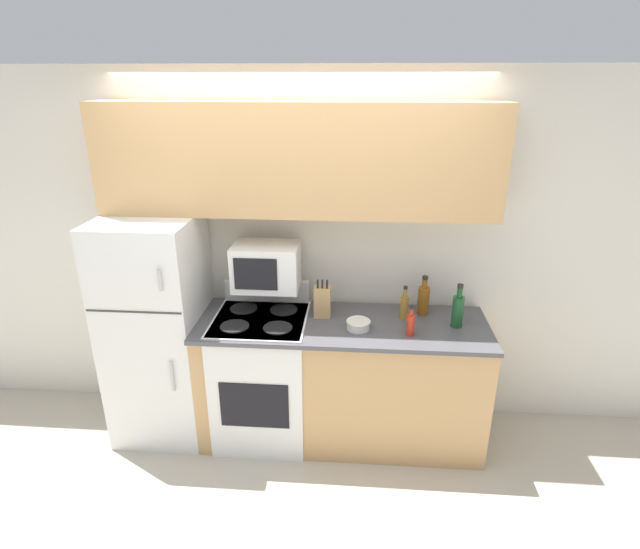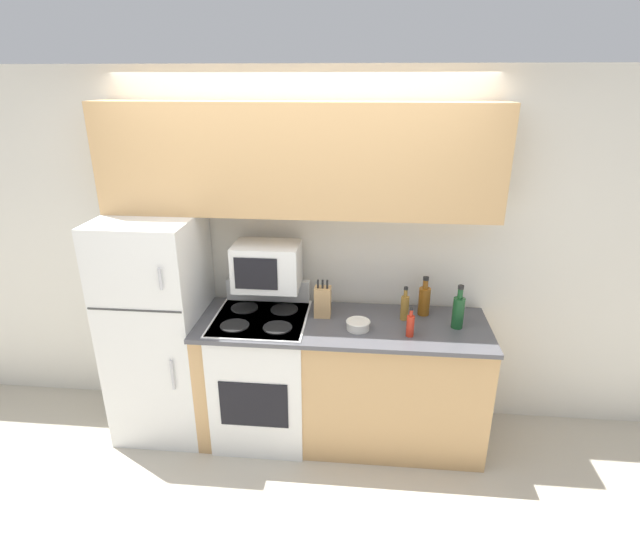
{
  "view_description": "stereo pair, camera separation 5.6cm",
  "coord_description": "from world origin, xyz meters",
  "px_view_note": "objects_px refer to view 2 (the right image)",
  "views": [
    {
      "loc": [
        0.4,
        -2.72,
        2.46
      ],
      "look_at": [
        0.17,
        0.28,
        1.28
      ],
      "focal_mm": 28.0,
      "sensor_mm": 36.0,
      "label": 1
    },
    {
      "loc": [
        0.46,
        -2.71,
        2.46
      ],
      "look_at": [
        0.17,
        0.28,
        1.28
      ],
      "focal_mm": 28.0,
      "sensor_mm": 36.0,
      "label": 2
    }
  ],
  "objects_px": {
    "microwave": "(267,266)",
    "bowl": "(358,325)",
    "knife_block": "(323,302)",
    "bottle_wine_green": "(458,311)",
    "refrigerator": "(160,328)",
    "bottle_hot_sauce": "(410,325)",
    "stove": "(263,374)",
    "bottle_vinegar": "(405,307)",
    "bottle_whiskey": "(424,300)"
  },
  "relations": [
    {
      "from": "stove",
      "to": "bottle_hot_sauce",
      "type": "height_order",
      "value": "bottle_hot_sauce"
    },
    {
      "from": "knife_block",
      "to": "bottle_wine_green",
      "type": "relative_size",
      "value": 0.91
    },
    {
      "from": "knife_block",
      "to": "bottle_whiskey",
      "type": "height_order",
      "value": "bottle_whiskey"
    },
    {
      "from": "knife_block",
      "to": "bottle_wine_green",
      "type": "bearing_deg",
      "value": -5.36
    },
    {
      "from": "microwave",
      "to": "bottle_vinegar",
      "type": "xyz_separation_m",
      "value": [
        0.95,
        -0.06,
        -0.24
      ]
    },
    {
      "from": "bottle_vinegar",
      "to": "bottle_wine_green",
      "type": "bearing_deg",
      "value": -14.1
    },
    {
      "from": "stove",
      "to": "knife_block",
      "type": "relative_size",
      "value": 4.02
    },
    {
      "from": "bottle_whiskey",
      "to": "bottle_vinegar",
      "type": "relative_size",
      "value": 1.17
    },
    {
      "from": "stove",
      "to": "microwave",
      "type": "xyz_separation_m",
      "value": [
        0.03,
        0.15,
        0.77
      ]
    },
    {
      "from": "bottle_whiskey",
      "to": "bowl",
      "type": "bearing_deg",
      "value": -148.87
    },
    {
      "from": "bottle_wine_green",
      "to": "bottle_whiskey",
      "type": "bearing_deg",
      "value": 138.47
    },
    {
      "from": "stove",
      "to": "bottle_hot_sauce",
      "type": "bearing_deg",
      "value": -8.39
    },
    {
      "from": "bowl",
      "to": "refrigerator",
      "type": "bearing_deg",
      "value": 175.37
    },
    {
      "from": "bottle_wine_green",
      "to": "microwave",
      "type": "bearing_deg",
      "value": 173.48
    },
    {
      "from": "refrigerator",
      "to": "bottle_whiskey",
      "type": "xyz_separation_m",
      "value": [
        1.86,
        0.16,
        0.23
      ]
    },
    {
      "from": "microwave",
      "to": "knife_block",
      "type": "height_order",
      "value": "microwave"
    },
    {
      "from": "bowl",
      "to": "bottle_whiskey",
      "type": "bearing_deg",
      "value": 31.13
    },
    {
      "from": "bottle_hot_sauce",
      "to": "knife_block",
      "type": "bearing_deg",
      "value": 158.02
    },
    {
      "from": "knife_block",
      "to": "bottle_wine_green",
      "type": "height_order",
      "value": "bottle_wine_green"
    },
    {
      "from": "refrigerator",
      "to": "knife_block",
      "type": "xyz_separation_m",
      "value": [
        1.16,
        0.06,
        0.23
      ]
    },
    {
      "from": "refrigerator",
      "to": "bottle_whiskey",
      "type": "bearing_deg",
      "value": 4.82
    },
    {
      "from": "stove",
      "to": "bottle_wine_green",
      "type": "xyz_separation_m",
      "value": [
        1.32,
        0.0,
        0.56
      ]
    },
    {
      "from": "bottle_hot_sauce",
      "to": "bottle_vinegar",
      "type": "relative_size",
      "value": 0.83
    },
    {
      "from": "stove",
      "to": "knife_block",
      "type": "xyz_separation_m",
      "value": [
        0.42,
        0.09,
        0.55
      ]
    },
    {
      "from": "stove",
      "to": "knife_block",
      "type": "distance_m",
      "value": 0.7
    },
    {
      "from": "refrigerator",
      "to": "stove",
      "type": "relative_size",
      "value": 1.48
    },
    {
      "from": "knife_block",
      "to": "bottle_wine_green",
      "type": "distance_m",
      "value": 0.9
    },
    {
      "from": "microwave",
      "to": "knife_block",
      "type": "distance_m",
      "value": 0.46
    },
    {
      "from": "microwave",
      "to": "bottle_wine_green",
      "type": "relative_size",
      "value": 1.5
    },
    {
      "from": "bottle_hot_sauce",
      "to": "bottle_vinegar",
      "type": "distance_m",
      "value": 0.24
    },
    {
      "from": "knife_block",
      "to": "microwave",
      "type": "bearing_deg",
      "value": 170.83
    },
    {
      "from": "bottle_whiskey",
      "to": "microwave",
      "type": "bearing_deg",
      "value": -178.36
    },
    {
      "from": "stove",
      "to": "bottle_hot_sauce",
      "type": "xyz_separation_m",
      "value": [
        1.0,
        -0.15,
        0.52
      ]
    },
    {
      "from": "bottle_wine_green",
      "to": "bottle_hot_sauce",
      "type": "distance_m",
      "value": 0.35
    },
    {
      "from": "microwave",
      "to": "bowl",
      "type": "distance_m",
      "value": 0.75
    },
    {
      "from": "microwave",
      "to": "bottle_whiskey",
      "type": "height_order",
      "value": "microwave"
    },
    {
      "from": "refrigerator",
      "to": "bottle_hot_sauce",
      "type": "distance_m",
      "value": 1.76
    },
    {
      "from": "microwave",
      "to": "bottle_vinegar",
      "type": "bearing_deg",
      "value": -3.74
    },
    {
      "from": "refrigerator",
      "to": "bottle_hot_sauce",
      "type": "height_order",
      "value": "refrigerator"
    },
    {
      "from": "microwave",
      "to": "bottle_wine_green",
      "type": "bearing_deg",
      "value": -6.52
    },
    {
      "from": "knife_block",
      "to": "bowl",
      "type": "relative_size",
      "value": 1.69
    },
    {
      "from": "stove",
      "to": "bottle_wine_green",
      "type": "height_order",
      "value": "bottle_wine_green"
    },
    {
      "from": "bottle_hot_sauce",
      "to": "microwave",
      "type": "bearing_deg",
      "value": 162.98
    },
    {
      "from": "stove",
      "to": "bottle_hot_sauce",
      "type": "relative_size",
      "value": 5.48
    },
    {
      "from": "bottle_vinegar",
      "to": "bottle_whiskey",
      "type": "bearing_deg",
      "value": 33.98
    },
    {
      "from": "bowl",
      "to": "bottle_hot_sauce",
      "type": "xyz_separation_m",
      "value": [
        0.33,
        -0.06,
        0.04
      ]
    },
    {
      "from": "bottle_wine_green",
      "to": "bottle_whiskey",
      "type": "xyz_separation_m",
      "value": [
        -0.2,
        0.18,
        -0.01
      ]
    },
    {
      "from": "bowl",
      "to": "bottle_hot_sauce",
      "type": "distance_m",
      "value": 0.34
    },
    {
      "from": "refrigerator",
      "to": "stove",
      "type": "height_order",
      "value": "refrigerator"
    },
    {
      "from": "refrigerator",
      "to": "bottle_hot_sauce",
      "type": "relative_size",
      "value": 8.09
    }
  ]
}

